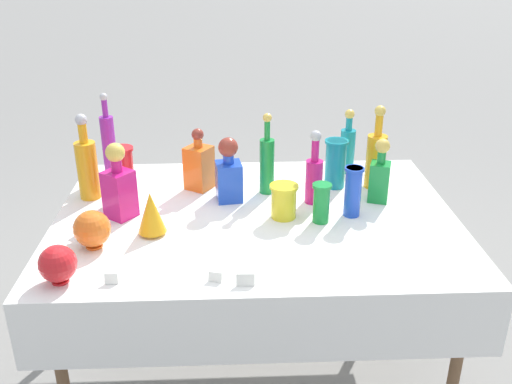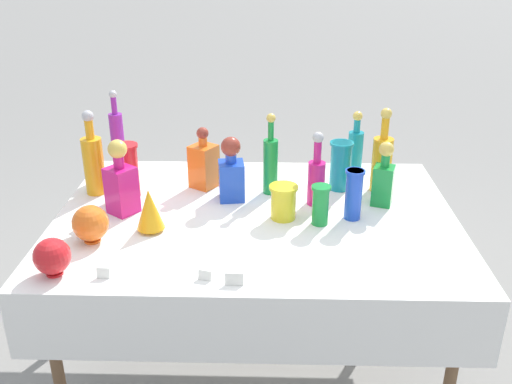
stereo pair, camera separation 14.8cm
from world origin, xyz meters
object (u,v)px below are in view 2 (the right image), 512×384
(tall_bottle_2, at_px, (118,140))
(cardboard_box_behind_right, at_px, (237,221))
(slender_vase_4, at_px, (341,164))
(slender_vase_2, at_px, (128,169))
(slender_vase_0, at_px, (321,203))
(tall_bottle_4, at_px, (316,177))
(slender_vase_1, at_px, (283,201))
(slender_vase_3, at_px, (354,193))
(tall_bottle_0, at_px, (382,160))
(tall_bottle_5, at_px, (93,162))
(square_decanter_3, at_px, (121,182))
(tall_bottle_1, at_px, (271,163))
(round_bowl_0, at_px, (52,256))
(tall_bottle_3, at_px, (355,149))
(square_decanter_0, at_px, (204,163))
(square_decanter_1, at_px, (231,172))
(fluted_vase_0, at_px, (150,210))
(square_decanter_2, at_px, (384,179))
(round_bowl_1, at_px, (90,223))
(cardboard_box_behind_left, at_px, (311,222))

(tall_bottle_2, height_order, cardboard_box_behind_right, tall_bottle_2)
(slender_vase_4, bearing_deg, slender_vase_2, -173.47)
(slender_vase_0, bearing_deg, tall_bottle_4, 91.60)
(tall_bottle_2, height_order, slender_vase_1, tall_bottle_2)
(slender_vase_0, bearing_deg, slender_vase_3, 21.12)
(tall_bottle_0, distance_m, tall_bottle_5, 1.26)
(tall_bottle_0, xyz_separation_m, square_decanter_3, (-1.09, -0.25, -0.01))
(tall_bottle_1, height_order, slender_vase_0, tall_bottle_1)
(slender_vase_3, xyz_separation_m, round_bowl_0, (-1.05, -0.45, -0.04))
(tall_bottle_2, bearing_deg, tall_bottle_3, 0.41)
(square_decanter_0, xyz_separation_m, slender_vase_4, (0.61, -0.01, 0.01))
(tall_bottle_5, height_order, square_decanter_1, tall_bottle_5)
(square_decanter_1, xyz_separation_m, round_bowl_0, (-0.56, -0.62, -0.05))
(square_decanter_0, relative_size, slender_vase_1, 1.98)
(fluted_vase_0, bearing_deg, tall_bottle_1, 38.76)
(slender_vase_0, bearing_deg, tall_bottle_5, 164.19)
(tall_bottle_0, bearing_deg, square_decanter_2, -96.21)
(slender_vase_0, xyz_separation_m, round_bowl_0, (-0.92, -0.39, -0.02))
(tall_bottle_1, xyz_separation_m, round_bowl_1, (-0.66, -0.46, -0.07))
(tall_bottle_2, bearing_deg, cardboard_box_behind_left, 35.59)
(tall_bottle_3, relative_size, slender_vase_1, 2.19)
(tall_bottle_4, bearing_deg, tall_bottle_0, 26.95)
(slender_vase_4, xyz_separation_m, round_bowl_1, (-0.97, -0.51, -0.04))
(square_decanter_2, relative_size, slender_vase_3, 1.33)
(square_decanter_1, relative_size, slender_vase_4, 1.28)
(tall_bottle_2, bearing_deg, round_bowl_0, -90.11)
(round_bowl_1, xyz_separation_m, cardboard_box_behind_right, (0.45, 1.36, -0.68))
(tall_bottle_1, height_order, square_decanter_3, tall_bottle_1)
(round_bowl_1, bearing_deg, tall_bottle_5, 103.76)
(tall_bottle_5, distance_m, square_decanter_3, 0.25)
(square_decanter_2, bearing_deg, fluted_vase_0, -164.27)
(tall_bottle_1, height_order, round_bowl_0, tall_bottle_1)
(tall_bottle_2, distance_m, round_bowl_1, 0.69)
(square_decanter_3, xyz_separation_m, round_bowl_1, (-0.06, -0.25, -0.06))
(square_decanter_1, distance_m, fluted_vase_0, 0.42)
(square_decanter_0, bearing_deg, tall_bottle_4, -19.18)
(tall_bottle_1, xyz_separation_m, slender_vase_4, (0.31, 0.05, -0.02))
(square_decanter_2, height_order, slender_vase_0, square_decanter_2)
(square_decanter_1, relative_size, round_bowl_1, 1.96)
(tall_bottle_5, relative_size, slender_vase_3, 1.80)
(cardboard_box_behind_right, bearing_deg, fluted_vase_0, -101.07)
(tall_bottle_4, height_order, square_decanter_2, tall_bottle_4)
(slender_vase_4, bearing_deg, tall_bottle_0, -3.23)
(slender_vase_3, bearing_deg, cardboard_box_behind_right, 115.33)
(fluted_vase_0, height_order, round_bowl_0, fluted_vase_0)
(square_decanter_2, xyz_separation_m, slender_vase_2, (-1.08, 0.05, 0.01))
(square_decanter_1, height_order, round_bowl_0, square_decanter_1)
(tall_bottle_4, bearing_deg, round_bowl_1, -157.72)
(slender_vase_0, height_order, slender_vase_3, slender_vase_3)
(tall_bottle_0, height_order, slender_vase_1, tall_bottle_0)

